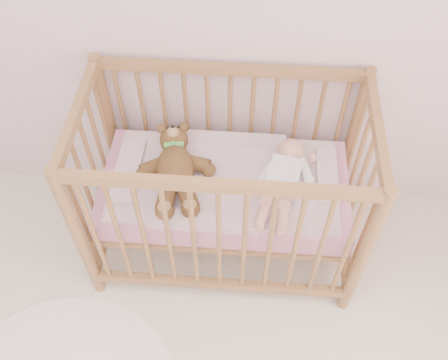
# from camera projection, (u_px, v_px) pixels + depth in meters

# --- Properties ---
(crib) EXTENTS (1.36, 0.76, 1.00)m
(crib) POSITION_uv_depth(u_px,v_px,m) (225.00, 187.00, 2.50)
(crib) COLOR olive
(crib) RESTS_ON floor
(mattress) EXTENTS (1.22, 0.62, 0.13)m
(mattress) POSITION_uv_depth(u_px,v_px,m) (225.00, 189.00, 2.51)
(mattress) COLOR pink
(mattress) RESTS_ON crib
(blanket) EXTENTS (1.10, 0.58, 0.06)m
(blanket) POSITION_uv_depth(u_px,v_px,m) (225.00, 180.00, 2.45)
(blanket) COLOR pink
(blanket) RESTS_ON mattress
(baby) EXTENTS (0.39, 0.62, 0.14)m
(baby) POSITION_uv_depth(u_px,v_px,m) (283.00, 177.00, 2.37)
(baby) COLOR white
(baby) RESTS_ON blanket
(teddy_bear) EXTENTS (0.49, 0.63, 0.16)m
(teddy_bear) POSITION_uv_depth(u_px,v_px,m) (175.00, 169.00, 2.38)
(teddy_bear) COLOR brown
(teddy_bear) RESTS_ON blanket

